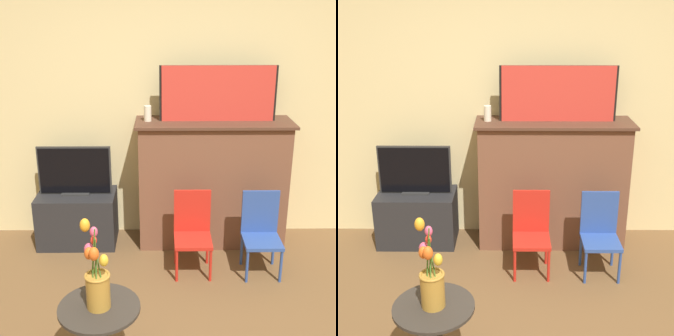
# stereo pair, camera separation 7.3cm
# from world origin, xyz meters

# --- Properties ---
(wall_back) EXTENTS (8.00, 0.06, 2.70)m
(wall_back) POSITION_xyz_m (0.00, 2.13, 1.35)
(wall_back) COLOR beige
(wall_back) RESTS_ON ground
(fireplace_mantel) EXTENTS (1.41, 0.47, 1.19)m
(fireplace_mantel) POSITION_xyz_m (0.30, 1.89, 0.61)
(fireplace_mantel) COLOR brown
(fireplace_mantel) RESTS_ON ground
(painting) EXTENTS (1.03, 0.03, 0.49)m
(painting) POSITION_xyz_m (0.32, 1.89, 1.43)
(painting) COLOR black
(painting) RESTS_ON fireplace_mantel
(mantel_candle) EXTENTS (0.07, 0.07, 0.14)m
(mantel_candle) POSITION_xyz_m (-0.30, 1.89, 1.26)
(mantel_candle) COLOR silver
(mantel_candle) RESTS_ON fireplace_mantel
(tv_stand) EXTENTS (0.72, 0.44, 0.50)m
(tv_stand) POSITION_xyz_m (-0.98, 1.86, 0.25)
(tv_stand) COLOR #232326
(tv_stand) RESTS_ON ground
(tv_monitor) EXTENTS (0.67, 0.12, 0.46)m
(tv_monitor) POSITION_xyz_m (-0.98, 1.87, 0.72)
(tv_monitor) COLOR #2D2D2D
(tv_monitor) RESTS_ON tv_stand
(chair_red) EXTENTS (0.31, 0.31, 0.70)m
(chair_red) POSITION_xyz_m (0.09, 1.37, 0.38)
(chair_red) COLOR red
(chair_red) RESTS_ON ground
(chair_blue) EXTENTS (0.31, 0.31, 0.70)m
(chair_blue) POSITION_xyz_m (0.66, 1.35, 0.38)
(chair_blue) COLOR #2D4C99
(chair_blue) RESTS_ON ground
(side_table) EXTENTS (0.49, 0.49, 0.49)m
(side_table) POSITION_xyz_m (-0.55, 0.16, 0.32)
(side_table) COLOR #332D28
(side_table) RESTS_ON ground
(vase_tulips) EXTENTS (0.17, 0.20, 0.55)m
(vase_tulips) POSITION_xyz_m (-0.55, 0.17, 0.68)
(vase_tulips) COLOR #B78433
(vase_tulips) RESTS_ON side_table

